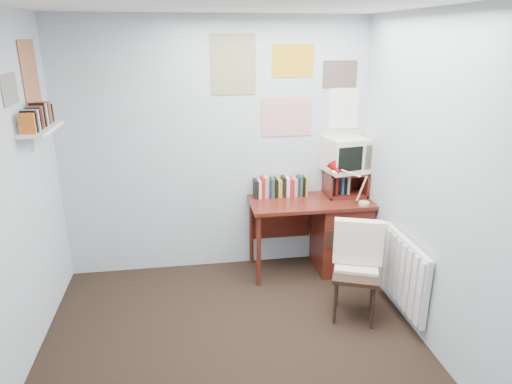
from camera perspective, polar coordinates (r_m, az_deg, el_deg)
The scene contains 13 objects.
ground at distance 3.51m, azimuth -2.08°, elevation -22.15°, with size 3.50×3.50×0.00m, color black.
back_wall at distance 4.51m, azimuth -4.98°, elevation 5.36°, with size 3.00×0.02×2.50m, color #ADBAC5.
right_wall at distance 3.35m, azimuth 24.01°, elevation -1.11°, with size 0.02×3.50×2.50m, color #ADBAC5.
desk at distance 4.76m, azimuth 9.83°, elevation -4.88°, with size 1.20×0.55×0.76m.
desk_chair at distance 3.98m, azimuth 12.39°, elevation -10.04°, with size 0.41×0.40×0.81m, color black.
desk_lamp at distance 4.47m, azimuth 13.50°, elevation 0.67°, with size 0.26×0.22×0.37m, color red.
tv_riser at distance 4.72m, azimuth 11.10°, elevation 1.10°, with size 0.40×0.30×0.25m, color #5B1E14.
crt_tv at distance 4.65m, azimuth 11.14°, elevation 4.82°, with size 0.39×0.36×0.37m, color beige.
book_row at distance 4.62m, azimuth 3.42°, elevation 0.83°, with size 0.60×0.14×0.22m, color #5B1E14.
radiator at distance 4.09m, azimuth 17.88°, elevation -9.50°, with size 0.09×0.80×0.60m, color white.
wall_shelf at distance 3.95m, azimuth -25.27°, elevation 7.15°, with size 0.20×0.62×0.24m, color white.
posters_back at distance 4.51m, azimuth 3.95°, elevation 13.12°, with size 1.20×0.01×0.90m, color white.
posters_left at distance 3.93m, azimuth -27.40°, elevation 12.44°, with size 0.01×0.70×0.60m, color white.
Camera 1 is at (-0.29, -2.63, 2.31)m, focal length 32.00 mm.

